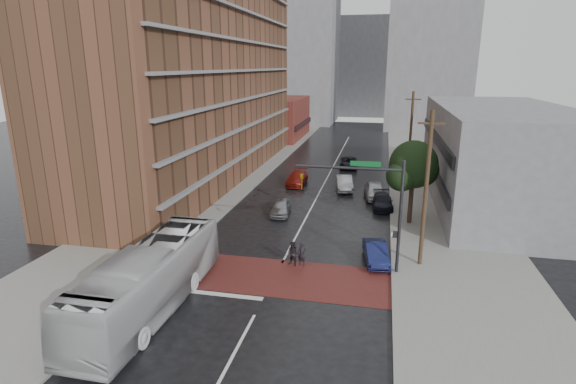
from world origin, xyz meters
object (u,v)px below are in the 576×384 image
at_px(pedestrian_a, 302,254).
at_px(car_parked_far, 375,190).
at_px(transit_bus, 150,279).
at_px(pedestrian_b, 293,254).
at_px(car_travel_c, 297,178).
at_px(suv_travel, 349,162).
at_px(car_travel_b, 344,183).
at_px(car_parked_mid, 382,201).
at_px(car_parked_near, 376,253).
at_px(car_travel_a, 281,207).

distance_m(pedestrian_a, car_parked_far, 17.13).
xyz_separation_m(transit_bus, car_parked_far, (11.03, 23.52, -0.94)).
relative_size(pedestrian_a, pedestrian_b, 0.98).
bearing_deg(car_travel_c, suv_travel, 62.43).
distance_m(pedestrian_a, car_travel_b, 19.08).
bearing_deg(car_parked_mid, car_travel_b, 121.65).
bearing_deg(car_travel_c, car_travel_b, -13.01).
relative_size(suv_travel, car_parked_near, 1.18).
distance_m(car_travel_c, car_parked_far, 9.10).
bearing_deg(car_travel_a, car_parked_mid, 18.33).
distance_m(transit_bus, suv_travel, 37.48).
xyz_separation_m(transit_bus, car_travel_c, (2.64, 27.08, -1.04)).
bearing_deg(car_travel_c, car_parked_mid, -36.75).
height_order(transit_bus, pedestrian_a, transit_bus).
distance_m(transit_bus, car_parked_far, 26.00).
bearing_deg(car_parked_far, pedestrian_b, -112.60).
height_order(car_travel_a, car_travel_c, car_travel_c).
relative_size(pedestrian_b, car_parked_far, 0.36).
relative_size(pedestrian_b, car_travel_a, 0.42).
height_order(pedestrian_a, car_parked_near, pedestrian_a).
bearing_deg(car_parked_near, car_parked_far, 82.84).
relative_size(car_travel_a, car_travel_b, 0.87).
distance_m(car_parked_near, car_parked_mid, 12.00).
distance_m(car_travel_b, car_travel_c, 5.34).
bearing_deg(car_parked_mid, transit_bus, -123.98).
height_order(pedestrian_b, car_parked_far, pedestrian_b).
height_order(pedestrian_a, car_parked_far, pedestrian_a).
distance_m(car_travel_b, car_parked_far, 4.00).
bearing_deg(pedestrian_b, car_parked_near, 38.94).
height_order(transit_bus, car_parked_near, transit_bus).
bearing_deg(car_parked_mid, pedestrian_a, -114.07).
bearing_deg(car_parked_mid, car_parked_near, -95.52).
xyz_separation_m(suv_travel, car_parked_mid, (4.35, -16.22, -0.02)).
xyz_separation_m(pedestrian_b, car_parked_far, (4.75, 16.75, -0.03)).
height_order(transit_bus, car_parked_mid, transit_bus).
distance_m(pedestrian_b, car_parked_mid, 14.79).
relative_size(car_travel_b, car_parked_near, 1.13).
bearing_deg(pedestrian_a, car_parked_far, 84.90).
xyz_separation_m(pedestrian_b, car_travel_c, (-3.63, 20.30, -0.14)).
distance_m(transit_bus, car_parked_mid, 23.67).
bearing_deg(car_travel_a, car_parked_near, -50.00).
bearing_deg(car_parked_mid, pedestrian_b, -115.99).
bearing_deg(car_parked_far, car_travel_b, 135.53).
relative_size(car_travel_a, car_parked_mid, 0.89).
xyz_separation_m(car_travel_b, car_travel_c, (-5.22, 1.11, -0.05)).
bearing_deg(transit_bus, car_parked_mid, 60.26).
height_order(car_parked_near, car_parked_far, car_parked_far).
bearing_deg(car_parked_near, transit_bus, -152.47).
distance_m(pedestrian_b, car_travel_a, 10.44).
bearing_deg(car_travel_c, car_travel_a, -88.02).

